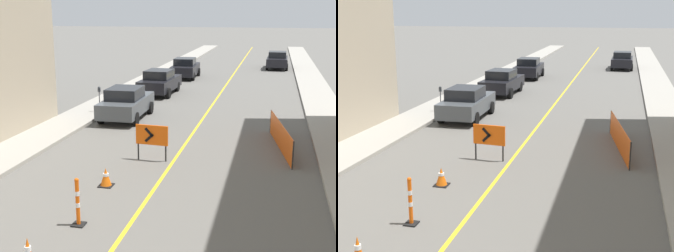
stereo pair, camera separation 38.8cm
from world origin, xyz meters
TOP-DOWN VIEW (x-y plane):
  - lane_stripe at (0.00, 35.99)m, footprint 0.12×71.99m
  - sidewalk_left at (-6.06, 35.99)m, footprint 2.09×71.99m
  - sidewalk_right at (6.06, 35.99)m, footprint 2.09×71.99m
  - traffic_cone_second at (-1.46, 10.23)m, footprint 0.34×0.34m
  - traffic_cone_third at (-1.51, 15.02)m, footprint 0.43×0.43m
  - delineator_post_rear at (-1.24, 12.31)m, footprint 0.32×0.32m
  - arrow_barricade_primary at (-0.77, 17.77)m, footprint 1.20×0.16m
  - safety_mesh_fence at (3.72, 20.34)m, footprint 0.85×4.98m
  - parked_car_curb_near at (-3.72, 23.94)m, footprint 1.94×4.33m
  - parked_car_curb_mid at (-3.76, 31.02)m, footprint 2.00×4.38m
  - parked_car_curb_far at (-3.56, 38.68)m, footprint 1.95×4.36m
  - parked_car_opposite_side at (3.54, 46.41)m, footprint 1.94×4.34m
  - parking_meter_near_curb at (-5.37, 24.58)m, footprint 0.12×0.11m

SIDE VIEW (x-z plane):
  - lane_stripe at x=0.00m, z-range 0.00..0.01m
  - sidewalk_left at x=-6.06m, z-range 0.00..0.15m
  - sidewalk_right at x=6.06m, z-range 0.00..0.15m
  - traffic_cone_third at x=-1.51m, z-range 0.00..0.57m
  - traffic_cone_second at x=-1.46m, z-range 0.00..0.68m
  - safety_mesh_fence at x=3.72m, z-range 0.00..1.00m
  - delineator_post_rear at x=-1.24m, z-range -0.08..1.18m
  - parked_car_curb_near at x=-3.72m, z-range 0.00..1.59m
  - parked_car_curb_mid at x=-3.76m, z-range 0.00..1.59m
  - parked_car_curb_far at x=-3.56m, z-range 0.00..1.59m
  - parked_car_opposite_side at x=3.54m, z-range 0.00..1.59m
  - arrow_barricade_primary at x=-0.77m, z-range 0.25..1.56m
  - parking_meter_near_curb at x=-5.37m, z-range 0.42..1.73m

